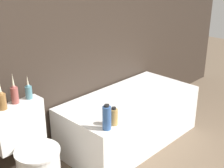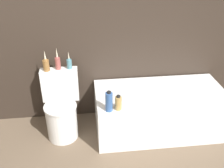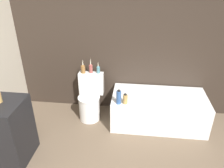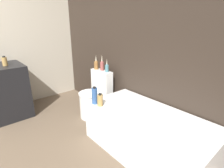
{
  "view_description": "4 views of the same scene",
  "coord_description": "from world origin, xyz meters",
  "px_view_note": "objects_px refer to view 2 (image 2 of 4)",
  "views": [
    {
      "loc": [
        -1.45,
        0.02,
        1.86
      ],
      "look_at": [
        0.3,
        1.72,
        0.88
      ],
      "focal_mm": 50.0,
      "sensor_mm": 36.0,
      "label": 1
    },
    {
      "loc": [
        -0.05,
        -0.54,
        2.1
      ],
      "look_at": [
        0.22,
        1.77,
        0.77
      ],
      "focal_mm": 42.0,
      "sensor_mm": 36.0,
      "label": 2
    },
    {
      "loc": [
        0.41,
        -1.13,
        2.31
      ],
      "look_at": [
        0.06,
        1.82,
        0.76
      ],
      "focal_mm": 35.0,
      "sensor_mm": 36.0,
      "label": 3
    },
    {
      "loc": [
        1.89,
        0.48,
        1.51
      ],
      "look_at": [
        0.27,
        1.87,
        0.76
      ],
      "focal_mm": 28.0,
      "sensor_mm": 36.0,
      "label": 4
    }
  ],
  "objects_px": {
    "vase_gold": "(46,64)",
    "shampoo_bottle_tall": "(109,102)",
    "toilet": "(61,110)",
    "bathtub": "(159,110)",
    "vase_bronze": "(69,63)",
    "shampoo_bottle_short": "(118,103)",
    "vase_silver": "(58,62)"
  },
  "relations": [
    {
      "from": "bathtub",
      "to": "vase_silver",
      "type": "xyz_separation_m",
      "value": [
        -1.16,
        0.23,
        0.59
      ]
    },
    {
      "from": "vase_gold",
      "to": "shampoo_bottle_tall",
      "type": "xyz_separation_m",
      "value": [
        0.65,
        -0.5,
        -0.22
      ]
    },
    {
      "from": "vase_silver",
      "to": "shampoo_bottle_tall",
      "type": "height_order",
      "value": "vase_silver"
    },
    {
      "from": "bathtub",
      "to": "vase_bronze",
      "type": "distance_m",
      "value": 1.2
    },
    {
      "from": "vase_bronze",
      "to": "shampoo_bottle_tall",
      "type": "distance_m",
      "value": 0.69
    },
    {
      "from": "vase_gold",
      "to": "vase_bronze",
      "type": "distance_m",
      "value": 0.26
    },
    {
      "from": "toilet",
      "to": "shampoo_bottle_short",
      "type": "relative_size",
      "value": 4.58
    },
    {
      "from": "toilet",
      "to": "vase_gold",
      "type": "xyz_separation_m",
      "value": [
        -0.13,
        0.16,
        0.52
      ]
    },
    {
      "from": "vase_bronze",
      "to": "shampoo_bottle_tall",
      "type": "xyz_separation_m",
      "value": [
        0.4,
        -0.53,
        -0.21
      ]
    },
    {
      "from": "vase_gold",
      "to": "toilet",
      "type": "bearing_deg",
      "value": -51.07
    },
    {
      "from": "toilet",
      "to": "shampoo_bottle_short",
      "type": "bearing_deg",
      "value": -28.13
    },
    {
      "from": "vase_gold",
      "to": "shampoo_bottle_tall",
      "type": "bearing_deg",
      "value": -37.62
    },
    {
      "from": "shampoo_bottle_tall",
      "to": "vase_gold",
      "type": "bearing_deg",
      "value": 142.38
    },
    {
      "from": "toilet",
      "to": "vase_silver",
      "type": "height_order",
      "value": "vase_silver"
    },
    {
      "from": "vase_gold",
      "to": "shampoo_bottle_tall",
      "type": "distance_m",
      "value": 0.85
    },
    {
      "from": "toilet",
      "to": "vase_bronze",
      "type": "distance_m",
      "value": 0.56
    },
    {
      "from": "toilet",
      "to": "vase_gold",
      "type": "distance_m",
      "value": 0.56
    },
    {
      "from": "toilet",
      "to": "vase_bronze",
      "type": "xyz_separation_m",
      "value": [
        0.13,
        0.18,
        0.51
      ]
    },
    {
      "from": "vase_bronze",
      "to": "shampoo_bottle_tall",
      "type": "bearing_deg",
      "value": -53.06
    },
    {
      "from": "vase_bronze",
      "to": "shampoo_bottle_short",
      "type": "relative_size",
      "value": 1.25
    },
    {
      "from": "bathtub",
      "to": "shampoo_bottle_short",
      "type": "bearing_deg",
      "value": -152.3
    },
    {
      "from": "bathtub",
      "to": "vase_silver",
      "type": "height_order",
      "value": "vase_silver"
    },
    {
      "from": "vase_silver",
      "to": "vase_bronze",
      "type": "bearing_deg",
      "value": -0.74
    },
    {
      "from": "toilet",
      "to": "vase_gold",
      "type": "bearing_deg",
      "value": 128.93
    },
    {
      "from": "vase_silver",
      "to": "shampoo_bottle_short",
      "type": "bearing_deg",
      "value": -39.76
    },
    {
      "from": "shampoo_bottle_tall",
      "to": "vase_silver",
      "type": "bearing_deg",
      "value": 134.72
    },
    {
      "from": "shampoo_bottle_short",
      "to": "vase_bronze",
      "type": "bearing_deg",
      "value": 133.79
    },
    {
      "from": "shampoo_bottle_tall",
      "to": "shampoo_bottle_short",
      "type": "distance_m",
      "value": 0.1
    },
    {
      "from": "vase_gold",
      "to": "vase_silver",
      "type": "bearing_deg",
      "value": 12.06
    },
    {
      "from": "toilet",
      "to": "shampoo_bottle_tall",
      "type": "height_order",
      "value": "toilet"
    },
    {
      "from": "bathtub",
      "to": "vase_bronze",
      "type": "relative_size",
      "value": 7.27
    },
    {
      "from": "bathtub",
      "to": "shampoo_bottle_short",
      "type": "xyz_separation_m",
      "value": [
        -0.54,
        -0.28,
        0.33
      ]
    }
  ]
}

